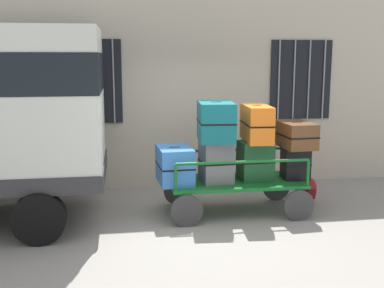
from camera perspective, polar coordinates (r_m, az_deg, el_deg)
name	(u,v)px	position (r m, az deg, el deg)	size (l,w,h in m)	color
ground_plane	(208,224)	(7.12, 1.97, -9.59)	(40.00, 40.00, 0.00)	gray
building_wall	(186,54)	(9.00, -0.71, 10.82)	(12.00, 0.38, 5.00)	#BCB29E
luggage_cart	(235,187)	(7.54, 5.24, -5.20)	(2.18, 1.10, 0.52)	#146023
cart_railing	(236,159)	(7.43, 5.30, -1.82)	(2.05, 0.97, 0.42)	#146023
suitcase_left_bottom	(175,165)	(7.29, -2.10, -2.53)	(0.55, 0.78, 0.56)	#3372C6
suitcase_midleft_bottom	(216,161)	(7.35, 2.91, -2.11)	(0.50, 0.54, 0.64)	slate
suitcase_midleft_middle	(216,121)	(7.28, 2.89, 2.74)	(0.59, 0.82, 0.60)	#0F5960
suitcase_center_bottom	(255,160)	(7.54, 7.62, -1.96)	(0.55, 0.46, 0.62)	#194C28
suitcase_center_middle	(257,123)	(7.42, 7.78, 2.47)	(0.43, 0.88, 0.57)	orange
suitcase_midright_bottom	(295,163)	(7.70, 12.33, -2.28)	(0.42, 0.37, 0.50)	black
suitcase_midright_middle	(296,135)	(7.63, 12.43, 1.07)	(0.51, 0.72, 0.41)	brown
backpack	(309,190)	(8.27, 13.90, -5.44)	(0.27, 0.22, 0.44)	maroon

